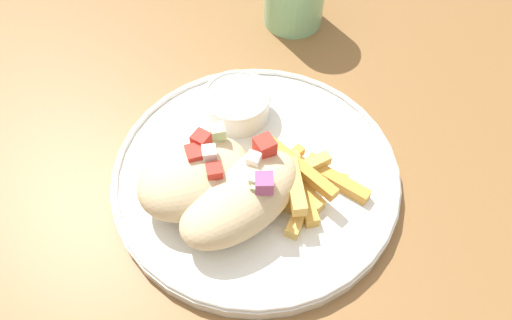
% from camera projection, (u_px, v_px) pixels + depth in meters
% --- Properties ---
extents(table, '(1.36, 1.36, 0.78)m').
position_uv_depth(table, '(234.00, 207.00, 0.57)').
color(table, brown).
rests_on(table, ground_plane).
extents(plate, '(0.28, 0.28, 0.02)m').
position_uv_depth(plate, '(256.00, 174.00, 0.49)').
color(plate, white).
rests_on(plate, table).
extents(pita_sandwich_near, '(0.13, 0.09, 0.06)m').
position_uv_depth(pita_sandwich_near, '(242.00, 197.00, 0.44)').
color(pita_sandwich_near, beige).
rests_on(pita_sandwich_near, plate).
extents(pita_sandwich_far, '(0.11, 0.09, 0.07)m').
position_uv_depth(pita_sandwich_far, '(195.00, 176.00, 0.45)').
color(pita_sandwich_far, beige).
rests_on(pita_sandwich_far, plate).
extents(fries_pile, '(0.11, 0.12, 0.03)m').
position_uv_depth(fries_pile, '(299.00, 179.00, 0.47)').
color(fries_pile, '#E5B251').
rests_on(fries_pile, plate).
extents(sauce_ramekin, '(0.07, 0.07, 0.03)m').
position_uv_depth(sauce_ramekin, '(237.00, 103.00, 0.52)').
color(sauce_ramekin, white).
rests_on(sauce_ramekin, plate).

